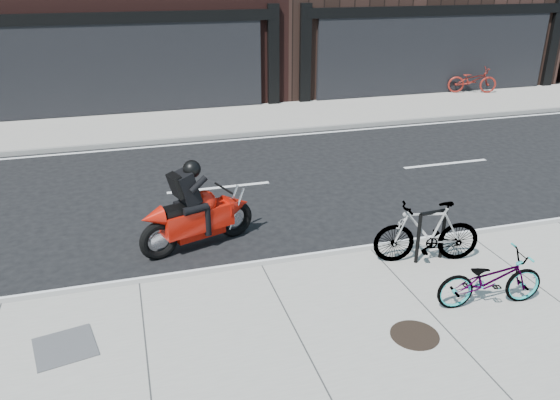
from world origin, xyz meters
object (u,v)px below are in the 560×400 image
object	(u,v)px
bicycle_front	(490,279)
bicycle_far	(472,80)
manhole_cover	(415,335)
utility_grate	(65,347)
bicycle_rear	(427,232)
motorcycle	(202,211)
bike_rack	(431,231)

from	to	relation	value
bicycle_front	bicycle_far	bearing A→B (deg)	-26.88
bicycle_front	manhole_cover	bearing A→B (deg)	111.71
bicycle_far	utility_grate	size ratio (longest dim) A/B	2.53
bicycle_rear	bicycle_far	bearing A→B (deg)	155.39
motorcycle	manhole_cover	distance (m)	4.36
bike_rack	bicycle_far	xyz separation A→B (m)	(8.71, 11.60, -0.04)
bicycle_rear	utility_grate	size ratio (longest dim) A/B	2.38
bicycle_rear	motorcycle	world-z (taller)	motorcycle
bicycle_far	manhole_cover	distance (m)	16.71
bike_rack	manhole_cover	xyz separation A→B (m)	(-1.26, -1.81, -0.53)
bicycle_front	motorcycle	bearing A→B (deg)	54.71
utility_grate	bicycle_far	bearing A→B (deg)	40.41
manhole_cover	bike_rack	bearing A→B (deg)	55.15
bicycle_front	utility_grate	xyz separation A→B (m)	(-5.93, 0.68, -0.42)
bicycle_front	motorcycle	xyz separation A→B (m)	(-3.69, 3.29, 0.13)
bike_rack	motorcycle	xyz separation A→B (m)	(-3.55, 1.86, 0.02)
utility_grate	bicycle_front	bearing A→B (deg)	-6.56
bicycle_far	utility_grate	distance (m)	19.05
bicycle_front	bicycle_rear	distance (m)	1.45
manhole_cover	bicycle_front	bearing A→B (deg)	15.26
bicycle_front	utility_grate	bearing A→B (deg)	89.90
bicycle_front	motorcycle	world-z (taller)	motorcycle
bike_rack	manhole_cover	distance (m)	2.27
bicycle_front	manhole_cover	distance (m)	1.50
bicycle_far	utility_grate	xyz separation A→B (m)	(-14.50, -12.35, -0.49)
motorcycle	utility_grate	world-z (taller)	motorcycle
bicycle_rear	manhole_cover	xyz separation A→B (m)	(-1.18, -1.81, -0.53)
bike_rack	bicycle_rear	world-z (taller)	bicycle_rear
bicycle_rear	bicycle_far	size ratio (longest dim) A/B	0.94
bike_rack	utility_grate	world-z (taller)	bike_rack
bike_rack	motorcycle	size ratio (longest dim) A/B	0.42
bike_rack	bicycle_far	bearing A→B (deg)	53.11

